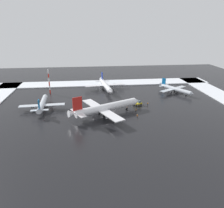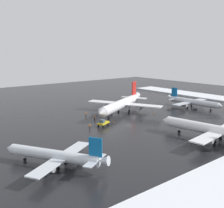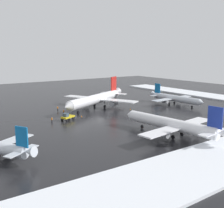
% 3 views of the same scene
% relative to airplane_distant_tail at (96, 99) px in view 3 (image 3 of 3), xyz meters
% --- Properties ---
extents(ground_plane, '(240.00, 240.00, 0.00)m').
position_rel_airplane_distant_tail_xyz_m(ground_plane, '(-4.43, -9.68, -3.76)').
color(ground_plane, black).
extents(snow_bank_right, '(14.00, 116.00, 0.55)m').
position_rel_airplane_distant_tail_xyz_m(snow_bank_right, '(62.57, -9.68, -3.49)').
color(snow_bank_right, white).
rests_on(snow_bank_right, ground_plane).
extents(airplane_distant_tail, '(35.83, 30.48, 11.39)m').
position_rel_airplane_distant_tail_xyz_m(airplane_distant_tail, '(0.00, 0.00, 0.00)').
color(airplane_distant_tail, white).
rests_on(airplane_distant_tail, ground_plane).
extents(airplane_far_rear, '(22.37, 26.98, 8.01)m').
position_rel_airplane_distant_tail_xyz_m(airplane_far_rear, '(31.25, -12.06, -1.11)').
color(airplane_far_rear, silver).
rests_on(airplane_far_rear, ground_plane).
extents(airplane_parked_starboard, '(26.57, 31.91, 9.48)m').
position_rel_airplane_distant_tail_xyz_m(airplane_parked_starboard, '(-3.52, -42.37, -0.63)').
color(airplane_parked_starboard, white).
rests_on(airplane_parked_starboard, ground_plane).
extents(pushback_tug, '(5.09, 3.81, 2.50)m').
position_rel_airplane_distant_tail_xyz_m(pushback_tug, '(-18.21, -11.33, -2.48)').
color(pushback_tug, gold).
rests_on(pushback_tug, ground_plane).
extents(ground_crew_by_nose_gear, '(0.36, 0.36, 1.71)m').
position_rel_airplane_distant_tail_xyz_m(ground_crew_by_nose_gear, '(-23.33, -10.88, -2.79)').
color(ground_crew_by_nose_gear, black).
rests_on(ground_crew_by_nose_gear, ground_plane).
extents(ground_crew_beside_wing, '(0.36, 0.36, 1.71)m').
position_rel_airplane_distant_tail_xyz_m(ground_crew_beside_wing, '(-15.10, -2.24, -2.79)').
color(ground_crew_beside_wing, black).
rests_on(ground_crew_beside_wing, ground_plane).
extents(ground_crew_near_tug, '(0.36, 0.36, 1.71)m').
position_rel_airplane_distant_tail_xyz_m(ground_crew_near_tug, '(-14.18, 4.77, -2.79)').
color(ground_crew_near_tug, black).
rests_on(ground_crew_near_tug, ground_plane).
extents(traffic_cone_near_nose, '(0.36, 0.36, 0.55)m').
position_rel_airplane_distant_tail_xyz_m(traffic_cone_near_nose, '(9.50, -9.24, -3.49)').
color(traffic_cone_near_nose, orange).
rests_on(traffic_cone_near_nose, ground_plane).
extents(traffic_cone_mid_line, '(0.36, 0.36, 0.55)m').
position_rel_airplane_distant_tail_xyz_m(traffic_cone_mid_line, '(-11.93, -9.37, -3.49)').
color(traffic_cone_mid_line, orange).
rests_on(traffic_cone_mid_line, ground_plane).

